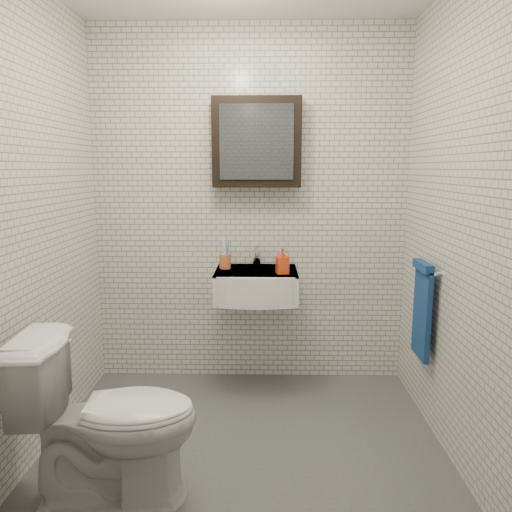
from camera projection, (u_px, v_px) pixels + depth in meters
name	position (u px, v px, depth m)	size (l,w,h in m)	color
ground	(244.00, 448.00, 2.76)	(2.20, 2.00, 0.01)	#4A4D51
room_shell	(243.00, 181.00, 2.50)	(2.22, 2.02, 2.51)	silver
washbasin	(256.00, 285.00, 3.35)	(0.55, 0.50, 0.20)	white
faucet	(257.00, 256.00, 3.51)	(0.06, 0.20, 0.15)	silver
mirror_cabinet	(257.00, 143.00, 3.37)	(0.60, 0.15, 0.60)	black
towel_rail	(422.00, 306.00, 2.95)	(0.09, 0.30, 0.58)	silver
toothbrush_cup	(225.00, 261.00, 3.42)	(0.08, 0.08, 0.22)	#C05E30
soap_bottle	(282.00, 261.00, 3.24)	(0.08, 0.08, 0.17)	#F55219
toilet	(110.00, 418.00, 2.29)	(0.45, 0.79, 0.80)	white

